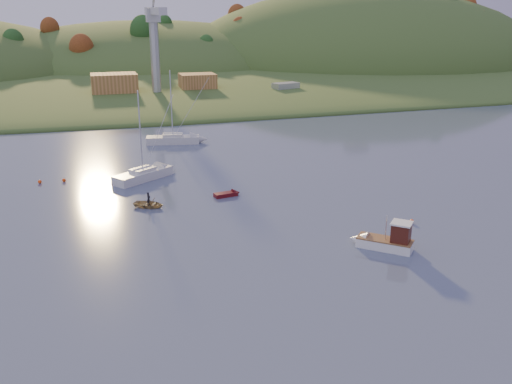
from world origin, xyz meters
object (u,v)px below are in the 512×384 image
object	(u,v)px
sailboat_near	(143,174)
canoe	(149,204)
fishing_boat	(381,240)
red_tender	(231,194)
sailboat_far	(173,139)

from	to	relation	value
sailboat_near	canoe	distance (m)	11.76
fishing_boat	canoe	size ratio (longest dim) A/B	1.61
sailboat_near	canoe	size ratio (longest dim) A/B	3.32
fishing_boat	red_tender	bearing A→B (deg)	-20.75
sailboat_near	sailboat_far	xyz separation A→B (m)	(7.31, 20.86, 0.02)
red_tender	canoe	bearing A→B (deg)	178.14
sailboat_far	sailboat_near	bearing A→B (deg)	-99.24
sailboat_far	red_tender	world-z (taller)	sailboat_far
canoe	sailboat_far	bearing A→B (deg)	18.47
sailboat_far	canoe	distance (m)	33.54
fishing_boat	red_tender	world-z (taller)	fishing_boat
sailboat_far	canoe	bearing A→B (deg)	-93.44
sailboat_far	red_tender	xyz separation A→B (m)	(2.57, -31.09, -0.56)
fishing_boat	sailboat_near	world-z (taller)	sailboat_near
sailboat_near	canoe	bearing A→B (deg)	-128.04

